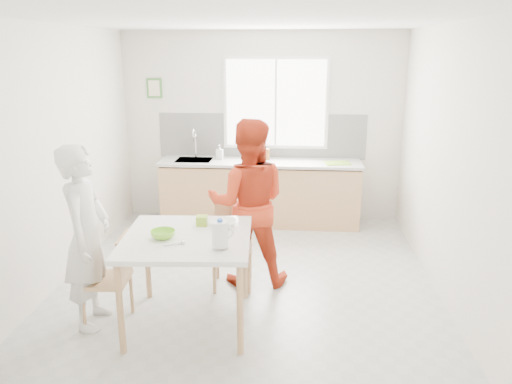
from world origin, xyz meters
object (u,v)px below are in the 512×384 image
at_px(dining_table, 187,245).
at_px(bowl_white, 223,223).
at_px(wine_bottle_b, 264,148).
at_px(chair_left, 113,275).
at_px(person_red, 248,203).
at_px(bowl_green, 163,234).
at_px(person_white, 87,237).
at_px(wine_bottle_a, 249,149).
at_px(chair_far, 233,240).
at_px(milk_jug, 221,234).

xyz_separation_m(dining_table, bowl_white, (0.28, 0.27, 0.12)).
height_order(dining_table, wine_bottle_b, wine_bottle_b).
distance_m(chair_left, person_red, 1.54).
bearing_deg(bowl_green, person_white, 179.53).
height_order(chair_left, person_red, person_red).
xyz_separation_m(person_red, bowl_green, (-0.65, -0.97, 0.00)).
xyz_separation_m(bowl_green, wine_bottle_a, (0.48, 2.92, 0.19)).
relative_size(bowl_green, wine_bottle_b, 0.72).
height_order(chair_far, wine_bottle_a, wine_bottle_a).
height_order(milk_jug, wine_bottle_a, wine_bottle_a).
distance_m(dining_table, bowl_white, 0.41).
bearing_deg(milk_jug, wine_bottle_a, 87.47).
height_order(person_white, bowl_white, person_white).
xyz_separation_m(chair_far, wine_bottle_b, (0.19, 2.13, 0.57)).
xyz_separation_m(bowl_green, milk_jug, (0.54, -0.20, 0.09)).
height_order(chair_left, bowl_white, bowl_white).
bearing_deg(chair_far, dining_table, -113.15).
relative_size(dining_table, chair_far, 1.31).
distance_m(wine_bottle_a, wine_bottle_b, 0.24).
height_order(chair_left, wine_bottle_a, wine_bottle_a).
distance_m(chair_left, chair_far, 1.32).
distance_m(chair_left, bowl_green, 0.64).
distance_m(chair_far, bowl_green, 1.10).
height_order(dining_table, bowl_white, bowl_white).
distance_m(chair_left, wine_bottle_a, 3.12).
relative_size(dining_table, wine_bottle_b, 3.94).
distance_m(chair_left, milk_jug, 1.17).
bearing_deg(bowl_green, chair_left, 177.79).
distance_m(milk_jug, wine_bottle_a, 3.12).
height_order(chair_far, person_white, person_white).
xyz_separation_m(person_white, wine_bottle_a, (1.17, 2.91, 0.24)).
distance_m(bowl_green, bowl_white, 0.58).
relative_size(chair_far, wine_bottle_b, 3.01).
xyz_separation_m(person_red, bowl_white, (-0.17, -0.64, -0.00)).
relative_size(dining_table, person_red, 0.67).
xyz_separation_m(person_white, bowl_white, (1.17, 0.33, 0.05)).
relative_size(chair_far, milk_jug, 3.80).
bearing_deg(chair_left, chair_far, 128.33).
bearing_deg(dining_table, wine_bottle_b, 80.71).
relative_size(person_white, person_red, 0.94).
height_order(bowl_white, wine_bottle_b, wine_bottle_b).
bearing_deg(chair_far, milk_jug, -91.38).
relative_size(chair_left, chair_far, 0.95).
xyz_separation_m(bowl_white, wine_bottle_a, (-0.00, 2.59, 0.19)).
bearing_deg(bowl_white, dining_table, -136.52).
bearing_deg(wine_bottle_b, wine_bottle_a, -151.35).
height_order(dining_table, bowl_green, bowl_green).
bearing_deg(bowl_green, person_red, 56.17).
bearing_deg(wine_bottle_b, person_white, -114.43).
relative_size(milk_jug, wine_bottle_b, 0.79).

